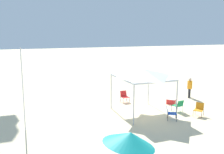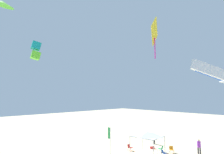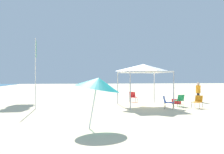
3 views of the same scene
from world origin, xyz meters
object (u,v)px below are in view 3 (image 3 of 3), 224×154
Objects in this scene: folding_chair_facing_ocean at (198,101)px; person_kite_handler at (198,90)px; beach_umbrella at (98,83)px; folding_chair_near_cooler at (167,101)px; folding_chair_right_of_tent at (179,100)px; canopy_tent at (144,69)px; folding_chair_left_of_tent at (133,96)px; cooler_box at (176,101)px; banner_flag at (35,67)px.

folding_chair_facing_ocean is 4.55m from person_kite_handler.
folding_chair_near_cooler is (5.57, -4.93, -1.31)m from beach_umbrella.
folding_chair_near_cooler is 1.00× the size of folding_chair_right_of_tent.
folding_chair_left_of_tent is (2.89, 0.11, -2.15)m from canopy_tent.
folding_chair_facing_ocean is at bearing -174.29° from cooler_box.
folding_chair_near_cooler and folding_chair_right_of_tent have the same top height.
canopy_tent reaches higher than cooler_box.
beach_umbrella is 1.37× the size of person_kite_handler.
folding_chair_right_of_tent is at bearing -102.09° from canopy_tent.
folding_chair_near_cooler and folding_chair_left_of_tent have the same top height.
folding_chair_facing_ocean is 1.00× the size of folding_chair_left_of_tent.
folding_chair_facing_ocean is at bearing -116.78° from canopy_tent.
folding_chair_facing_ocean is at bearing -51.34° from beach_umbrella.
beach_umbrella is at bearing 141.47° from cooler_box.
folding_chair_facing_ocean is 10.73m from banner_flag.
folding_chair_right_of_tent reaches higher than cooler_box.
banner_flag is at bearing -156.99° from folding_chair_left_of_tent.
beach_umbrella is 2.67× the size of folding_chair_near_cooler.
banner_flag is at bearing -135.38° from folding_chair_facing_ocean.
beach_umbrella reaches higher than folding_chair_near_cooler.
banner_flag reaches higher than folding_chair_right_of_tent.
folding_chair_left_of_tent is 3.46m from cooler_box.
canopy_tent is 7.27m from banner_flag.
folding_chair_near_cooler is 1.12× the size of cooler_box.
banner_flag is (-0.62, 7.24, 0.06)m from canopy_tent.
folding_chair_near_cooler is at bearing -41.52° from beach_umbrella.
folding_chair_left_of_tent is (10.16, -3.74, -1.31)m from beach_umbrella.
folding_chair_facing_ocean is 1.36m from folding_chair_right_of_tent.
beach_umbrella is 2.67× the size of folding_chair_facing_ocean.
beach_umbrella is 0.48× the size of banner_flag.
beach_umbrella reaches higher than folding_chair_facing_ocean.
folding_chair_right_of_tent is at bearing -89.39° from banner_flag.
cooler_box is at bearing -31.71° from folding_chair_left_of_tent.
folding_chair_facing_ocean is at bearing -60.78° from folding_chair_near_cooler.
canopy_tent is 4.19m from folding_chair_facing_ocean.
canopy_tent is 6.05m from person_kite_handler.
folding_chair_near_cooler is (-1.70, -1.09, -2.15)m from canopy_tent.
beach_umbrella reaches higher than folding_chair_right_of_tent.
person_kite_handler is at bearing -8.38° from folding_chair_left_of_tent.
banner_flag reaches higher than cooler_box.
canopy_tent is 2.31× the size of person_kite_handler.
cooler_box is (-1.65, -3.03, -0.27)m from folding_chair_left_of_tent.
banner_flag is at bearing 94.91° from canopy_tent.
beach_umbrella is 7.52m from banner_flag.
cooler_box is 0.16× the size of banner_flag.
folding_chair_facing_ocean reaches higher than cooler_box.
folding_chair_right_of_tent is 1.85m from cooler_box.
folding_chair_left_of_tent is at bearing 176.45° from folding_chair_facing_ocean.
folding_chair_facing_ocean is 1.00× the size of folding_chair_right_of_tent.
folding_chair_facing_ocean is at bearing 115.87° from folding_chair_right_of_tent.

